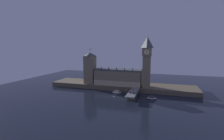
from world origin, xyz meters
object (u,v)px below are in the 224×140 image
object	(u,v)px
car_northbound_trail	(130,92)
street_lamp_near	(126,91)
car_southbound_lead	(134,93)
victoria_tower	(90,68)
clock_tower	(147,60)
street_lamp_far	(131,86)
pedestrian_near_rail	(127,94)
street_lamp_mid	(137,89)
pedestrian_mid_walk	(137,91)
car_northbound_lead	(132,90)
boat_downstream	(152,98)
boat_upstream	(117,92)

from	to	relation	value
car_northbound_trail	street_lamp_near	size ratio (longest dim) A/B	0.58
car_northbound_trail	car_southbound_lead	size ratio (longest dim) A/B	0.95
car_southbound_lead	street_lamp_near	world-z (taller)	street_lamp_near
victoria_tower	car_southbound_lead	bearing A→B (deg)	-28.96
clock_tower	car_southbound_lead	world-z (taller)	clock_tower
car_southbound_lead	street_lamp_far	xyz separation A→B (m)	(-7.54, 22.74, 3.79)
clock_tower	pedestrian_near_rail	size ratio (longest dim) A/B	45.11
street_lamp_mid	pedestrian_near_rail	bearing A→B (deg)	-126.17
car_northbound_trail	street_lamp_mid	bearing A→B (deg)	38.77
clock_tower	street_lamp_mid	bearing A→B (deg)	-103.92
pedestrian_mid_walk	street_lamp_mid	xyz separation A→B (m)	(0.40, -2.28, 3.47)
car_northbound_lead	boat_downstream	distance (m)	27.93
car_northbound_lead	boat_downstream	xyz separation A→B (m)	(25.70, -8.85, -6.41)
boat_downstream	street_lamp_far	bearing A→B (deg)	152.15
victoria_tower	street_lamp_mid	size ratio (longest dim) A/B	7.62
street_lamp_mid	street_lamp_far	bearing A→B (deg)	125.03
street_lamp_far	car_northbound_trail	bearing A→B (deg)	-82.38
pedestrian_mid_walk	boat_downstream	distance (m)	19.91
car_southbound_lead	boat_upstream	world-z (taller)	car_southbound_lead
street_lamp_near	boat_upstream	distance (m)	33.60
victoria_tower	street_lamp_mid	xyz separation A→B (m)	(79.09, -34.21, -19.08)
clock_tower	street_lamp_near	world-z (taller)	clock_tower
street_lamp_far	boat_upstream	xyz separation A→B (m)	(-18.98, -3.47, -10.01)
pedestrian_mid_walk	victoria_tower	bearing A→B (deg)	157.92
clock_tower	boat_upstream	xyz separation A→B (m)	(-37.14, -20.40, -42.95)
car_southbound_lead	pedestrian_near_rail	distance (m)	9.05
pedestrian_mid_walk	street_lamp_near	world-z (taller)	street_lamp_near
pedestrian_near_rail	boat_downstream	world-z (taller)	pedestrian_near_rail
victoria_tower	boat_upstream	world-z (taller)	victoria_tower
pedestrian_mid_walk	street_lamp_mid	size ratio (longest dim) A/B	0.26
car_northbound_trail	car_southbound_lead	distance (m)	5.15
street_lamp_near	boat_upstream	world-z (taller)	street_lamp_near
clock_tower	street_lamp_far	xyz separation A→B (m)	(-18.16, -16.93, -32.94)
car_northbound_trail	victoria_tower	bearing A→B (deg)	150.63
victoria_tower	pedestrian_near_rail	bearing A→B (deg)	-34.63
street_lamp_near	street_lamp_far	xyz separation A→B (m)	(0.00, 29.44, 0.31)
car_northbound_lead	car_northbound_trail	distance (m)	14.58
boat_upstream	boat_downstream	size ratio (longest dim) A/B	1.10
clock_tower	pedestrian_mid_walk	size ratio (longest dim) A/B	39.27
victoria_tower	pedestrian_near_rail	size ratio (longest dim) A/B	33.98
victoria_tower	pedestrian_mid_walk	world-z (taller)	victoria_tower
car_southbound_lead	car_northbound_lead	bearing A→B (deg)	106.05
car_northbound_trail	street_lamp_mid	xyz separation A→B (m)	(7.54, 6.06, 3.80)
boat_downstream	pedestrian_mid_walk	bearing A→B (deg)	172.01
street_lamp_near	boat_downstream	distance (m)	33.41
pedestrian_near_rail	street_lamp_mid	distance (m)	17.19
clock_tower	boat_upstream	size ratio (longest dim) A/B	5.49
boat_downstream	victoria_tower	bearing A→B (deg)	160.45
car_northbound_lead	pedestrian_near_rail	bearing A→B (deg)	-96.15
street_lamp_near	boat_upstream	size ratio (longest dim) A/B	0.51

